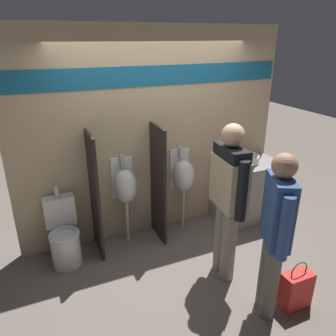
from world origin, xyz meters
TOP-DOWN VIEW (x-y plane):
  - ground_plane at (0.00, 0.00)m, footprint 16.00×16.00m
  - display_wall at (0.00, 0.60)m, footprint 3.63×0.07m
  - sink_counter at (1.31, 0.27)m, footprint 0.91×0.61m
  - sink_basin at (1.26, 0.33)m, footprint 0.42×0.42m
  - cell_phone at (1.03, 0.14)m, footprint 0.07×0.14m
  - divider_near_counter at (-0.89, 0.33)m, footprint 0.03×0.48m
  - divider_mid at (-0.07, 0.33)m, footprint 0.03×0.48m
  - urinal_near_counter at (-0.48, 0.43)m, footprint 0.30×0.30m
  - urinal_far at (0.34, 0.43)m, footprint 0.30×0.30m
  - toilet at (-1.30, 0.30)m, footprint 0.36×0.52m
  - person_in_vest at (0.32, -0.68)m, footprint 0.27×0.62m
  - person_with_lanyard at (0.41, -1.31)m, footprint 0.36×0.53m
  - shopping_bag at (0.71, -1.39)m, footprint 0.31×0.17m

SIDE VIEW (x-z plane):
  - ground_plane at x=0.00m, z-range 0.00..0.00m
  - shopping_bag at x=0.71m, z-range -0.06..0.47m
  - toilet at x=-1.30m, z-range -0.13..0.80m
  - sink_counter at x=1.31m, z-range 0.00..0.88m
  - divider_near_counter at x=-0.89m, z-range 0.00..1.55m
  - divider_mid at x=-0.07m, z-range 0.00..1.55m
  - urinal_near_counter at x=-0.48m, z-range 0.19..1.37m
  - urinal_far at x=0.34m, z-range 0.19..1.37m
  - cell_phone at x=1.03m, z-range 0.88..0.89m
  - person_with_lanyard at x=0.41m, z-range 0.09..1.75m
  - sink_basin at x=1.26m, z-range 0.81..1.06m
  - person_in_vest at x=0.32m, z-range 0.14..1.92m
  - display_wall at x=0.00m, z-range 0.01..2.71m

